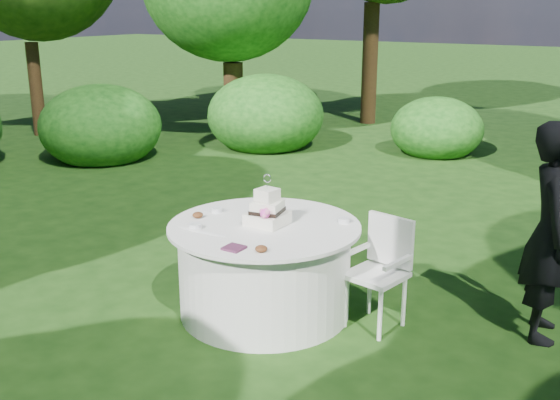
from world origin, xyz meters
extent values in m
plane|color=#15340E|center=(0.00, 0.00, 0.00)|extent=(80.00, 80.00, 0.00)
cube|color=#4C203B|center=(0.12, -0.58, 0.78)|extent=(0.14, 0.14, 0.02)
ellipsoid|color=white|center=(-0.31, -0.41, 0.78)|extent=(0.48, 0.07, 0.01)
imported|color=black|center=(2.03, 0.82, 0.84)|extent=(0.53, 0.69, 1.68)
cylinder|color=white|center=(0.00, 0.00, 0.37)|extent=(1.40, 1.40, 0.74)
cylinder|color=silver|center=(0.00, 0.00, 0.76)|extent=(1.56, 1.56, 0.03)
cube|color=white|center=(0.02, 0.02, 0.82)|extent=(0.29, 0.29, 0.10)
cube|color=white|center=(0.02, 0.02, 0.92)|extent=(0.26, 0.26, 0.10)
cube|color=white|center=(0.02, 0.02, 1.02)|extent=(0.17, 0.17, 0.10)
cube|color=black|center=(0.02, 0.02, 0.89)|extent=(0.28, 0.28, 0.03)
sphere|color=#E744B2|center=(0.08, -0.11, 0.91)|extent=(0.08, 0.08, 0.08)
cylinder|color=white|center=(0.02, 0.02, 1.09)|extent=(0.01, 0.01, 0.05)
torus|color=white|center=(0.02, 0.02, 1.16)|extent=(0.07, 0.02, 0.07)
cube|color=silver|center=(0.88, 0.25, 0.44)|extent=(0.48, 0.48, 0.04)
cube|color=silver|center=(0.92, 0.43, 0.68)|extent=(0.41, 0.11, 0.41)
cylinder|color=white|center=(0.69, 0.11, 0.21)|extent=(0.03, 0.03, 0.42)
cylinder|color=white|center=(1.01, 0.05, 0.21)|extent=(0.03, 0.03, 0.42)
cylinder|color=silver|center=(0.75, 0.44, 0.21)|extent=(0.03, 0.03, 0.42)
cylinder|color=white|center=(1.07, 0.38, 0.21)|extent=(0.03, 0.03, 0.42)
cube|color=white|center=(0.69, 0.28, 0.60)|extent=(0.10, 0.37, 0.03)
cube|color=white|center=(1.07, 0.21, 0.60)|extent=(0.10, 0.37, 0.03)
cylinder|color=silver|center=(-0.52, 0.06, 0.79)|extent=(0.10, 0.10, 0.04)
cylinder|color=silver|center=(0.52, 0.39, 0.79)|extent=(0.10, 0.10, 0.04)
cylinder|color=silver|center=(-0.41, -0.37, 0.79)|extent=(0.10, 0.10, 0.04)
ellipsoid|color=#562D16|center=(0.32, -0.52, 0.79)|extent=(0.09, 0.09, 0.05)
ellipsoid|color=#562D16|center=(-0.56, -0.15, 0.79)|extent=(0.09, 0.09, 0.05)
camera|label=1|loc=(2.76, -4.16, 2.46)|focal=42.00mm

